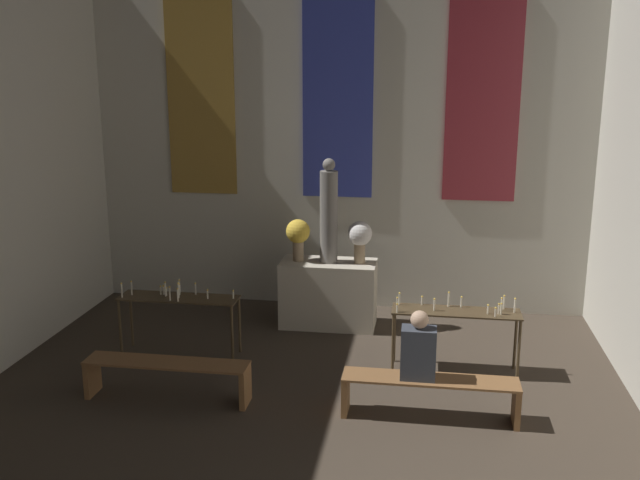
% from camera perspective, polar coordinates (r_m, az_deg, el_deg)
% --- Properties ---
extents(wall_back, '(7.60, 0.16, 5.32)m').
position_cam_1_polar(wall_back, '(10.63, 1.47, 8.81)').
color(wall_back, beige).
rests_on(wall_back, ground_plane).
extents(altar, '(1.33, 0.65, 0.93)m').
position_cam_1_polar(altar, '(10.12, 0.69, -4.30)').
color(altar, '#BCB29E').
rests_on(altar, ground_plane).
extents(statue, '(0.25, 0.25, 1.46)m').
position_cam_1_polar(statue, '(9.83, 0.71, 2.10)').
color(statue, slate).
rests_on(statue, altar).
extents(flower_vase_left, '(0.34, 0.34, 0.59)m').
position_cam_1_polar(flower_vase_left, '(9.96, -1.77, 0.46)').
color(flower_vase_left, '#937A5B').
rests_on(flower_vase_left, altar).
extents(flower_vase_right, '(0.34, 0.34, 0.59)m').
position_cam_1_polar(flower_vase_right, '(9.84, 3.20, 0.28)').
color(flower_vase_right, '#937A5B').
rests_on(flower_vase_right, altar).
extents(candle_rack_left, '(1.52, 0.41, 0.97)m').
position_cam_1_polar(candle_rack_left, '(9.22, -11.24, -5.03)').
color(candle_rack_left, '#473823').
rests_on(candle_rack_left, ground_plane).
extents(candle_rack_right, '(1.52, 0.41, 0.96)m').
position_cam_1_polar(candle_rack_right, '(8.71, 10.83, -6.15)').
color(candle_rack_right, '#473823').
rests_on(candle_rack_right, ground_plane).
extents(pew_back_left, '(1.83, 0.36, 0.45)m').
position_cam_1_polar(pew_back_left, '(8.16, -12.14, -10.29)').
color(pew_back_left, brown).
rests_on(pew_back_left, ground_plane).
extents(pew_back_right, '(1.83, 0.36, 0.45)m').
position_cam_1_polar(pew_back_right, '(7.68, 8.78, -11.73)').
color(pew_back_right, brown).
rests_on(pew_back_right, ground_plane).
extents(person_seated, '(0.36, 0.24, 0.73)m').
position_cam_1_polar(person_seated, '(7.50, 7.89, -8.64)').
color(person_seated, '#383D47').
rests_on(person_seated, pew_back_right).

